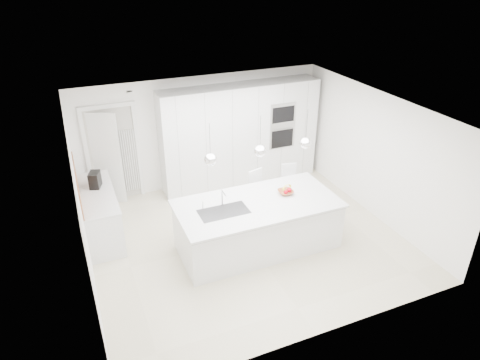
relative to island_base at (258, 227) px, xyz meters
name	(u,v)px	position (x,y,z in m)	size (l,w,h in m)	color
floor	(246,239)	(-0.10, 0.30, -0.43)	(5.50, 5.50, 0.00)	beige
wall_back	(202,132)	(-0.10, 2.80, 0.82)	(5.50, 5.50, 0.00)	white
wall_left	(81,212)	(-2.85, 0.30, 0.82)	(5.00, 5.00, 0.00)	white
ceiling	(247,111)	(-0.10, 0.30, 2.07)	(5.50, 5.50, 0.00)	white
tall_cabinets	(240,135)	(0.70, 2.50, 0.72)	(3.60, 0.60, 2.30)	white
oven_stack	(283,126)	(1.60, 2.19, 0.92)	(0.62, 0.04, 1.05)	#A5A5A8
doorway_frame	(114,155)	(-2.05, 2.77, 0.59)	(1.11, 0.08, 2.13)	white
hallway_door	(102,159)	(-2.30, 2.72, 0.57)	(0.82, 0.04, 2.00)	white
radiator	(130,161)	(-1.73, 2.76, 0.42)	(0.32, 0.04, 1.40)	white
left_base_cabinets	(100,215)	(-2.55, 1.50, 0.00)	(0.60, 1.80, 0.86)	white
left_worktop	(97,194)	(-2.55, 1.50, 0.45)	(0.62, 1.82, 0.04)	silver
oak_backsplash	(77,183)	(-2.84, 1.50, 0.72)	(0.02, 1.80, 0.50)	#B06C43
island_base	(258,227)	(0.00, 0.00, 0.00)	(2.80, 1.20, 0.86)	white
island_worktop	(257,204)	(0.00, 0.05, 0.45)	(2.84, 1.40, 0.04)	silver
island_sink	(224,216)	(-0.65, 0.00, 0.39)	(0.84, 0.44, 0.18)	#3F3F42
island_tap	(222,198)	(-0.60, 0.20, 0.62)	(0.02, 0.02, 0.30)	white
pendant_left	(210,160)	(-0.85, 0.00, 1.47)	(0.20, 0.20, 0.20)	white
pendant_mid	(260,151)	(0.00, 0.00, 1.47)	(0.20, 0.20, 0.20)	white
pendant_right	(305,143)	(0.85, 0.00, 1.47)	(0.20, 0.20, 0.20)	white
fruit_bowl	(286,192)	(0.60, 0.14, 0.50)	(0.27, 0.27, 0.07)	#B06C43
espresso_machine	(95,180)	(-2.53, 1.74, 0.62)	(0.18, 0.28, 0.29)	black
bar_stool_left	(258,197)	(0.38, 0.84, 0.09)	(0.34, 0.48, 1.04)	white
bar_stool_right	(291,188)	(1.18, 0.95, 0.06)	(0.32, 0.45, 0.98)	white
apple_a	(289,190)	(0.66, 0.12, 0.54)	(0.09, 0.09, 0.09)	red
apple_b	(286,192)	(0.57, 0.09, 0.54)	(0.08, 0.08, 0.08)	red
banana_bunch	(287,188)	(0.62, 0.14, 0.59)	(0.22, 0.22, 0.03)	yellow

